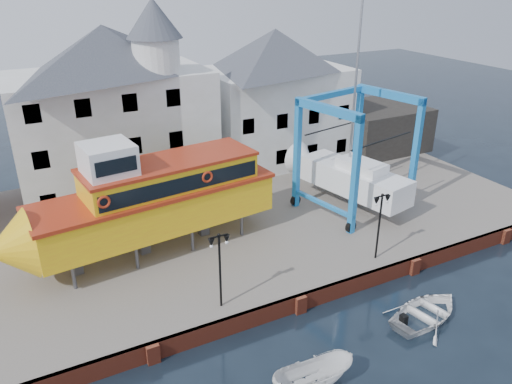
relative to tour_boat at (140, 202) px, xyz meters
name	(u,v)px	position (x,y,z in m)	size (l,w,h in m)	color
ground	(300,312)	(5.97, -8.11, -4.39)	(140.00, 140.00, 0.00)	black
hardstanding	(218,219)	(5.97, 2.89, -3.89)	(44.00, 22.00, 1.00)	#6A635A
quay_wall	(299,303)	(5.97, -8.01, -3.89)	(44.00, 0.47, 1.00)	maroon
building_white_main	(113,109)	(1.10, 10.28, 2.95)	(14.00, 8.30, 14.00)	silver
building_white_right	(274,96)	(14.97, 10.88, 2.21)	(12.00, 8.00, 11.20)	silver
shed_dark	(377,127)	(24.97, 8.89, -1.39)	(8.00, 7.00, 4.00)	black
lamp_post_left	(219,252)	(1.97, -6.91, -0.22)	(1.12, 0.32, 4.20)	black
lamp_post_right	(381,210)	(11.97, -6.91, -0.22)	(1.12, 0.32, 4.20)	black
tour_boat	(140,202)	(0.00, 0.00, 0.00)	(16.85, 5.78, 7.19)	#59595E
travel_lift	(345,169)	(14.93, 0.41, -0.86)	(8.10, 10.40, 15.24)	#1872B2
motorboat_b	(426,318)	(11.58, -11.59, -4.39)	(3.29, 4.61, 0.95)	white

